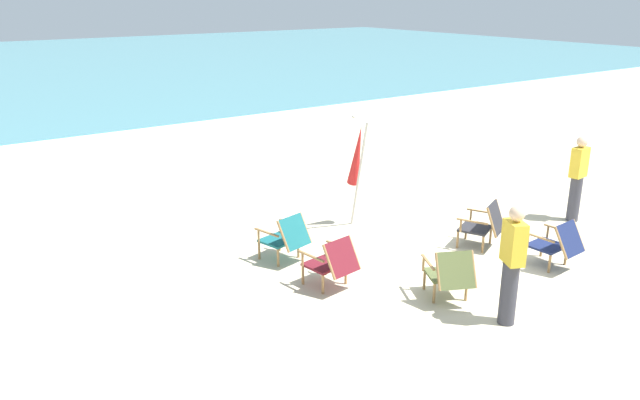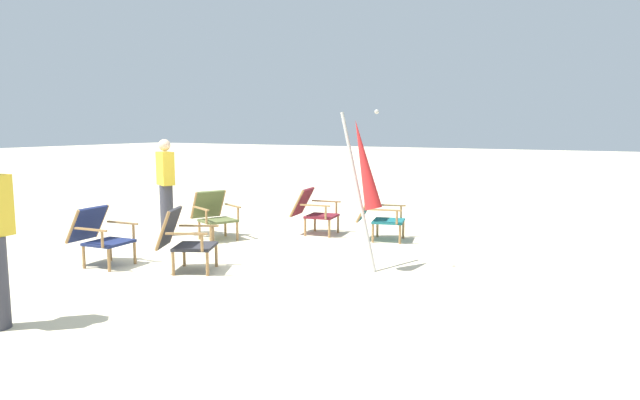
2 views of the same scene
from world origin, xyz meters
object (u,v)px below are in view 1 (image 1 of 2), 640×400
at_px(beach_chair_mid_center, 332,261).
at_px(person_near_chairs, 512,264).
at_px(beach_chair_front_left, 557,243).
at_px(beach_chair_front_right, 286,237).
at_px(person_by_waterline, 577,178).
at_px(beach_chair_back_left, 450,273).
at_px(beach_chair_back_right, 484,224).
at_px(umbrella_furled_red, 357,156).

distance_m(beach_chair_mid_center, person_near_chairs, 2.52).
xyz_separation_m(beach_chair_front_left, beach_chair_front_right, (-3.33, 2.63, 0.00)).
height_order(person_near_chairs, person_by_waterline, same).
height_order(beach_chair_front_left, beach_chair_back_left, beach_chair_back_left).
bearing_deg(beach_chair_mid_center, beach_chair_back_left, -48.21).
distance_m(beach_chair_mid_center, beach_chair_front_right, 1.20).
relative_size(beach_chair_front_right, person_by_waterline, 0.53).
distance_m(beach_chair_mid_center, beach_chair_back_left, 1.68).
xyz_separation_m(beach_chair_back_right, person_near_chairs, (-1.71, -1.89, 0.41)).
distance_m(beach_chair_back_left, person_near_chairs, 0.98).
xyz_separation_m(beach_chair_front_left, person_by_waterline, (2.13, 1.13, 0.42)).
xyz_separation_m(beach_chair_back_left, beach_chair_back_right, (1.87, 1.02, 0.01)).
bearing_deg(person_near_chairs, beach_chair_back_right, 47.92).
xyz_separation_m(beach_chair_back_left, person_by_waterline, (4.29, 0.94, 0.41)).
bearing_deg(beach_chair_front_right, person_near_chairs, -68.29).
xyz_separation_m(umbrella_furled_red, person_by_waterline, (3.59, -2.07, -0.51)).
relative_size(person_near_chairs, person_by_waterline, 1.00).
relative_size(beach_chair_back_left, umbrella_furled_red, 0.45).
relative_size(beach_chair_front_left, beach_chair_mid_center, 0.97).
height_order(beach_chair_mid_center, beach_chair_back_left, beach_chair_mid_center).
xyz_separation_m(beach_chair_mid_center, umbrella_furled_red, (1.82, 1.76, 0.92)).
bearing_deg(beach_chair_back_right, beach_chair_front_left, -76.09).
relative_size(beach_chair_mid_center, beach_chair_back_left, 0.89).
bearing_deg(beach_chair_back_right, beach_chair_front_right, 154.71).
xyz_separation_m(beach_chair_mid_center, beach_chair_back_left, (1.12, -1.25, -0.00)).
height_order(beach_chair_front_left, beach_chair_front_right, beach_chair_front_right).
bearing_deg(umbrella_furled_red, beach_chair_back_right, -59.78).
distance_m(beach_chair_front_left, beach_chair_front_right, 4.25).
bearing_deg(beach_chair_mid_center, beach_chair_back_right, -4.55).
bearing_deg(person_by_waterline, beach_chair_front_right, 164.58).
bearing_deg(beach_chair_mid_center, beach_chair_front_left, -23.63).
bearing_deg(beach_chair_front_left, beach_chair_front_right, 141.68).
bearing_deg(beach_chair_front_right, beach_chair_front_left, -38.32).
distance_m(beach_chair_front_right, person_near_chairs, 3.61).
distance_m(beach_chair_front_right, beach_chair_back_right, 3.36).
height_order(beach_chair_back_left, person_near_chairs, person_near_chairs).
relative_size(beach_chair_front_right, beach_chair_back_left, 0.93).
relative_size(beach_chair_front_left, beach_chair_front_right, 0.93).
relative_size(beach_chair_mid_center, person_by_waterline, 0.50).
distance_m(beach_chair_mid_center, umbrella_furled_red, 2.70).
bearing_deg(beach_chair_back_left, beach_chair_back_right, 28.58).
distance_m(beach_chair_mid_center, beach_chair_back_right, 3.00).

